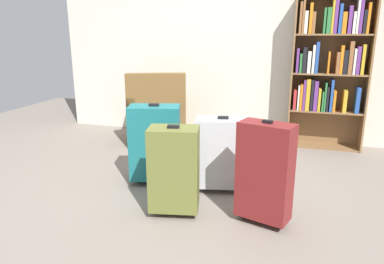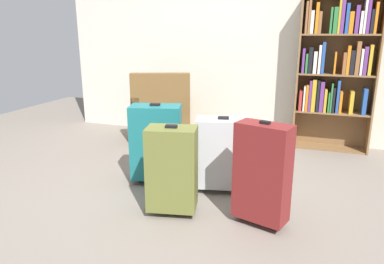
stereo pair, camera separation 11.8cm
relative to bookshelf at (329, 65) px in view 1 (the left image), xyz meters
name	(u,v)px [view 1 (the left image)]	position (x,y,z in m)	size (l,w,h in m)	color
ground_plane	(165,204)	(-1.29, -2.00, -0.99)	(7.94, 7.94, 0.00)	slate
back_wall	(224,37)	(-1.29, 0.20, 0.31)	(4.54, 0.10, 2.60)	beige
bookshelf	(329,65)	(0.00, 0.00, 0.00)	(0.85, 0.28, 1.76)	brown
armchair	(157,117)	(-2.01, -0.37, -0.67)	(0.90, 0.90, 0.90)	brown
mug	(196,138)	(-1.53, -0.27, -0.94)	(0.12, 0.08, 0.10)	red
suitcase_olive	(174,169)	(-1.16, -2.12, -0.62)	(0.41, 0.31, 0.71)	brown
suitcase_dark_red	(265,172)	(-0.50, -2.07, -0.58)	(0.42, 0.29, 0.78)	maroon
suitcase_teal	(155,143)	(-1.53, -1.61, -0.60)	(0.50, 0.35, 0.75)	#19666B
suitcase_silver	(222,152)	(-0.91, -1.58, -0.64)	(0.51, 0.35, 0.67)	#B7BABF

